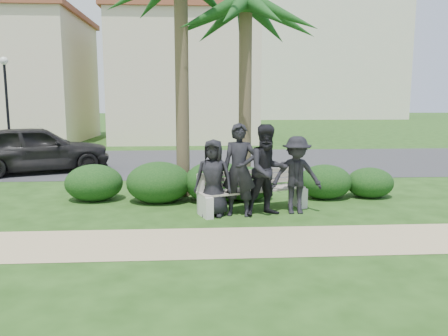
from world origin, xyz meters
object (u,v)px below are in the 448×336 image
(man_c, at_px, (268,170))
(man_a, at_px, (213,178))
(man_d, at_px, (296,175))
(man_b, at_px, (239,170))
(park_bench, at_px, (253,193))
(palm_right, at_px, (246,6))
(car_a, at_px, (36,149))
(street_lamp, at_px, (6,87))

(man_c, bearing_deg, man_a, 162.99)
(man_a, height_order, man_d, man_d)
(man_b, bearing_deg, park_bench, 60.01)
(man_b, relative_size, palm_right, 0.34)
(palm_right, bearing_deg, man_a, -110.79)
(car_a, bearing_deg, park_bench, -152.70)
(man_a, height_order, man_b, man_b)
(park_bench, bearing_deg, palm_right, 69.27)
(street_lamp, xyz_separation_m, man_a, (8.94, -12.11, -2.17))
(car_a, bearing_deg, palm_right, -140.54)
(park_bench, distance_m, man_b, 0.76)
(man_a, relative_size, man_d, 0.97)
(man_a, height_order, palm_right, palm_right)
(park_bench, xyz_separation_m, palm_right, (0.03, 1.99, 4.22))
(street_lamp, relative_size, man_c, 2.32)
(man_d, distance_m, palm_right, 4.49)
(man_a, distance_m, car_a, 8.02)
(street_lamp, height_order, car_a, street_lamp)
(man_c, bearing_deg, man_b, 164.22)
(park_bench, bearing_deg, street_lamp, 110.01)
(street_lamp, xyz_separation_m, park_bench, (9.81, -11.75, -2.57))
(park_bench, relative_size, man_b, 1.35)
(park_bench, distance_m, palm_right, 4.67)
(man_c, height_order, palm_right, palm_right)
(street_lamp, distance_m, man_d, 16.20)
(man_a, bearing_deg, man_c, 14.57)
(man_c, distance_m, palm_right, 4.37)
(street_lamp, distance_m, man_b, 15.51)
(man_a, xyz_separation_m, palm_right, (0.90, 2.36, 3.82))
(palm_right, bearing_deg, park_bench, -90.89)
(car_a, bearing_deg, man_b, -156.17)
(street_lamp, relative_size, palm_right, 0.77)
(park_bench, bearing_deg, man_b, -151.75)
(palm_right, xyz_separation_m, car_a, (-6.41, 3.47, -3.82))
(street_lamp, bearing_deg, man_a, -53.56)
(man_a, distance_m, palm_right, 4.58)
(man_a, bearing_deg, park_bench, 37.73)
(man_b, distance_m, man_c, 0.57)
(man_d, bearing_deg, man_b, -173.29)
(park_bench, relative_size, man_d, 1.58)
(street_lamp, height_order, man_c, street_lamp)
(car_a, bearing_deg, man_a, -158.70)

